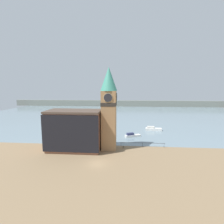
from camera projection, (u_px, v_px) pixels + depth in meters
name	position (u px, v px, depth m)	size (l,w,h in m)	color
ground_plane	(97.00, 163.00, 36.97)	(160.00, 160.00, 0.00)	#846B4C
water	(117.00, 113.00, 107.77)	(160.00, 120.00, 0.00)	gray
far_shoreline	(119.00, 103.00, 146.88)	(180.00, 3.00, 5.00)	gray
pier_railing	(142.00, 143.00, 47.33)	(12.15, 0.08, 1.09)	#333338
clock_tower	(109.00, 106.00, 44.26)	(4.20, 4.20, 21.02)	#9E754C
pier_building	(74.00, 130.00, 44.59)	(13.72, 7.45, 10.25)	#935B42
boat_near	(132.00, 135.00, 56.87)	(5.34, 3.36, 1.34)	silver
boat_far	(153.00, 129.00, 65.11)	(5.92, 2.27, 1.52)	silver
mooring_bollard_near	(123.00, 147.00, 46.26)	(0.30, 0.30, 0.60)	brown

